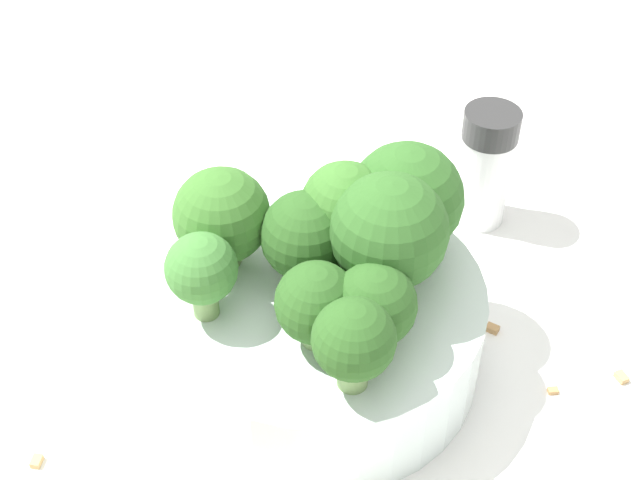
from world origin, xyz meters
TOP-DOWN VIEW (x-y plane):
  - ground_plane at (0.00, 0.00)m, footprint 3.00×3.00m
  - bowl at (0.00, 0.00)m, footprint 0.17×0.17m
  - broccoli_floret_0 at (0.02, 0.01)m, footprint 0.05×0.05m
  - broccoli_floret_1 at (-0.03, 0.05)m, footprint 0.05×0.05m
  - broccoli_floret_2 at (-0.00, -0.04)m, footprint 0.04×0.04m
  - broccoli_floret_3 at (-0.00, 0.01)m, footprint 0.05×0.05m
  - broccoli_floret_4 at (-0.02, -0.03)m, footprint 0.04×0.04m
  - broccoli_floret_5 at (0.03, -0.02)m, footprint 0.06×0.06m
  - broccoli_floret_6 at (-0.05, 0.02)m, footprint 0.04×0.04m
  - broccoli_floret_7 at (0.05, 0.00)m, footprint 0.06×0.06m
  - broccoli_floret_8 at (-0.02, -0.06)m, footprint 0.04×0.04m
  - pepper_shaker at (0.15, 0.04)m, footprint 0.03×0.03m
  - almond_crumb_0 at (0.09, -0.04)m, footprint 0.01×0.01m
  - almond_crumb_1 at (0.13, -0.10)m, footprint 0.01×0.01m
  - almond_crumb_2 at (0.09, -0.09)m, footprint 0.01×0.01m
  - almond_crumb_3 at (-0.15, 0.03)m, footprint 0.01×0.01m
  - almond_crumb_4 at (0.11, 0.01)m, footprint 0.01×0.01m

SIDE VIEW (x-z plane):
  - ground_plane at x=0.00m, z-range 0.00..0.00m
  - almond_crumb_2 at x=0.09m, z-range 0.00..0.01m
  - almond_crumb_3 at x=-0.15m, z-range 0.00..0.01m
  - almond_crumb_4 at x=0.11m, z-range 0.00..0.01m
  - almond_crumb_0 at x=0.09m, z-range 0.00..0.01m
  - almond_crumb_1 at x=0.13m, z-range 0.00..0.01m
  - bowl at x=0.00m, z-range 0.00..0.05m
  - pepper_shaker at x=0.15m, z-range 0.00..0.08m
  - broccoli_floret_4 at x=-0.02m, z-range 0.06..0.10m
  - broccoli_floret_2 at x=0.00m, z-range 0.06..0.10m
  - broccoli_floret_3 at x=0.00m, z-range 0.06..0.11m
  - broccoli_floret_8 at x=-0.02m, z-range 0.06..0.11m
  - broccoli_floret_6 at x=-0.05m, z-range 0.06..0.11m
  - broccoli_floret_1 at x=-0.03m, z-range 0.06..0.11m
  - broccoli_floret_7 at x=0.05m, z-range 0.06..0.12m
  - broccoli_floret_0 at x=0.02m, z-range 0.06..0.12m
  - broccoli_floret_5 at x=0.03m, z-range 0.06..0.13m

